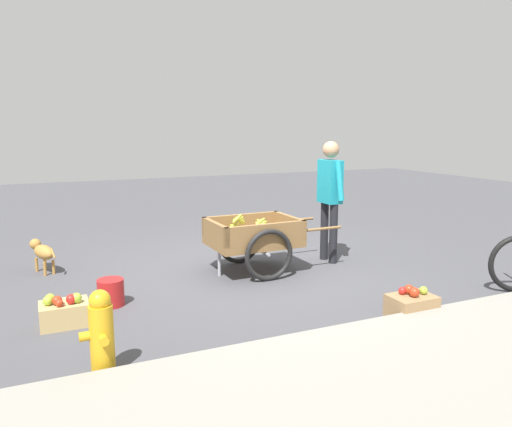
{
  "coord_description": "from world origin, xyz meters",
  "views": [
    {
      "loc": [
        2.58,
        5.72,
        1.85
      ],
      "look_at": [
        0.03,
        0.02,
        0.75
      ],
      "focal_mm": 34.97,
      "sensor_mm": 36.0,
      "label": 1
    }
  ],
  "objects": [
    {
      "name": "ground_plane",
      "position": [
        0.0,
        0.0,
        0.0
      ],
      "size": [
        24.0,
        24.0,
        0.0
      ],
      "primitive_type": "plane",
      "color": "#47474C"
    },
    {
      "name": "fruit_cart",
      "position": [
        0.08,
        0.05,
        0.44
      ],
      "size": [
        1.67,
        0.96,
        0.74
      ],
      "color": "olive",
      "rests_on": "ground"
    },
    {
      "name": "curb_strip",
      "position": [
        0.0,
        3.42,
        0.06
      ],
      "size": [
        12.0,
        2.4,
        0.12
      ],
      "primitive_type": "cube",
      "color": "gray",
      "rests_on": "ground"
    },
    {
      "name": "vendor_person",
      "position": [
        -1.07,
        0.01,
        0.99
      ],
      "size": [
        0.22,
        0.59,
        1.65
      ],
      "color": "black",
      "rests_on": "ground"
    },
    {
      "name": "dog",
      "position": [
        2.55,
        -1.02,
        0.27
      ],
      "size": [
        0.33,
        0.64,
        0.4
      ],
      "color": "#AD7A38",
      "rests_on": "ground"
    },
    {
      "name": "mixed_fruit_crate",
      "position": [
        2.42,
        0.94,
        0.13
      ],
      "size": [
        0.44,
        0.32,
        0.32
      ],
      "color": "tan",
      "rests_on": "ground"
    },
    {
      "name": "plastic_bucket",
      "position": [
        1.94,
        0.57,
        0.14
      ],
      "size": [
        0.27,
        0.27,
        0.28
      ],
      "primitive_type": "cylinder",
      "color": "#B21E1E",
      "rests_on": "ground"
    },
    {
      "name": "apple_crate",
      "position": [
        -0.7,
        2.11,
        0.12
      ],
      "size": [
        0.44,
        0.32,
        0.32
      ],
      "color": "#99754C",
      "rests_on": "ground"
    },
    {
      "name": "fire_hydrant",
      "position": [
        2.21,
        2.07,
        0.33
      ],
      "size": [
        0.25,
        0.25,
        0.67
      ],
      "color": "gold",
      "rests_on": "ground"
    }
  ]
}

